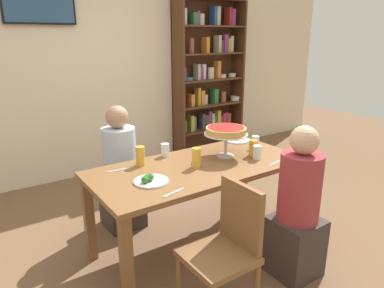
% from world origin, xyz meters
% --- Properties ---
extents(ground_plane, '(12.00, 12.00, 0.00)m').
position_xyz_m(ground_plane, '(0.00, 0.00, 0.00)').
color(ground_plane, brown).
extents(rear_partition, '(8.00, 0.12, 2.80)m').
position_xyz_m(rear_partition, '(0.00, 2.20, 1.40)').
color(rear_partition, beige).
rests_on(rear_partition, ground_plane).
extents(dining_table, '(1.74, 0.82, 0.74)m').
position_xyz_m(dining_table, '(0.00, 0.00, 0.65)').
color(dining_table, brown).
rests_on(dining_table, ground_plane).
extents(bookshelf, '(1.15, 0.30, 2.21)m').
position_xyz_m(bookshelf, '(1.60, 2.01, 1.12)').
color(bookshelf, '#4C2D19').
rests_on(bookshelf, ground_plane).
extents(television, '(0.75, 0.05, 0.46)m').
position_xyz_m(television, '(-0.60, 2.11, 2.07)').
color(television, black).
extents(diner_near_right, '(0.34, 0.34, 1.15)m').
position_xyz_m(diner_near_right, '(0.39, -0.69, 0.49)').
color(diner_near_right, '#382D28').
rests_on(diner_near_right, ground_plane).
extents(diner_far_left, '(0.34, 0.34, 1.15)m').
position_xyz_m(diner_far_left, '(-0.38, 0.70, 0.49)').
color(diner_far_left, '#382D28').
rests_on(diner_far_left, ground_plane).
extents(chair_near_left, '(0.40, 0.40, 0.87)m').
position_xyz_m(chair_near_left, '(-0.29, -0.70, 0.49)').
color(chair_near_left, brown).
rests_on(chair_near_left, ground_plane).
extents(deep_dish_pizza_stand, '(0.37, 0.37, 0.26)m').
position_xyz_m(deep_dish_pizza_stand, '(0.31, 0.04, 0.96)').
color(deep_dish_pizza_stand, silver).
rests_on(deep_dish_pizza_stand, dining_table).
extents(salad_plate_near_diner, '(0.25, 0.25, 0.07)m').
position_xyz_m(salad_plate_near_diner, '(-0.49, -0.09, 0.76)').
color(salad_plate_near_diner, white).
rests_on(salad_plate_near_diner, dining_table).
extents(salad_plate_far_diner, '(0.24, 0.24, 0.07)m').
position_xyz_m(salad_plate_far_diner, '(0.70, 0.33, 0.75)').
color(salad_plate_far_diner, white).
rests_on(salad_plate_far_diner, dining_table).
extents(beer_glass_amber_tall, '(0.07, 0.07, 0.14)m').
position_xyz_m(beer_glass_amber_tall, '(0.52, -0.07, 0.81)').
color(beer_glass_amber_tall, gold).
rests_on(beer_glass_amber_tall, dining_table).
extents(beer_glass_amber_short, '(0.07, 0.07, 0.15)m').
position_xyz_m(beer_glass_amber_short, '(-0.39, 0.26, 0.82)').
color(beer_glass_amber_short, gold).
rests_on(beer_glass_amber_short, dining_table).
extents(beer_glass_amber_spare, '(0.07, 0.07, 0.16)m').
position_xyz_m(beer_glass_amber_spare, '(-0.04, -0.02, 0.82)').
color(beer_glass_amber_spare, gold).
rests_on(beer_glass_amber_spare, dining_table).
extents(water_glass_clear_near, '(0.07, 0.07, 0.11)m').
position_xyz_m(water_glass_clear_near, '(-0.11, 0.34, 0.80)').
color(water_glass_clear_near, white).
rests_on(water_glass_clear_near, dining_table).
extents(water_glass_clear_far, '(0.07, 0.07, 0.12)m').
position_xyz_m(water_glass_clear_far, '(0.48, -0.16, 0.80)').
color(water_glass_clear_far, white).
rests_on(water_glass_clear_far, dining_table).
extents(water_glass_clear_spare, '(0.07, 0.07, 0.12)m').
position_xyz_m(water_glass_clear_spare, '(0.67, 0.06, 0.80)').
color(water_glass_clear_spare, white).
rests_on(water_glass_clear_spare, dining_table).
extents(cutlery_fork_near, '(0.18, 0.04, 0.00)m').
position_xyz_m(cutlery_fork_near, '(-0.58, 0.26, 0.74)').
color(cutlery_fork_near, silver).
rests_on(cutlery_fork_near, dining_table).
extents(cutlery_knife_near, '(0.18, 0.06, 0.00)m').
position_xyz_m(cutlery_knife_near, '(0.53, -0.32, 0.74)').
color(cutlery_knife_near, silver).
rests_on(cutlery_knife_near, dining_table).
extents(cutlery_fork_far, '(0.18, 0.05, 0.00)m').
position_xyz_m(cutlery_fork_far, '(-0.44, -0.33, 0.74)').
color(cutlery_fork_far, silver).
rests_on(cutlery_fork_far, dining_table).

